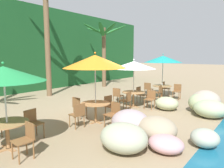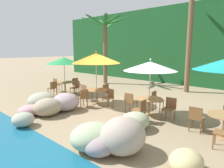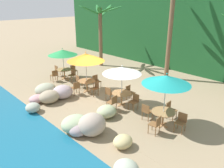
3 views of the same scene
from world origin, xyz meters
name	(u,v)px [view 1 (image 1 of 3)]	position (x,y,z in m)	size (l,w,h in m)	color
ground_plane	(113,113)	(0.00, 0.00, 0.00)	(120.00, 120.00, 0.00)	#937F60
terrace_deck	(113,113)	(0.00, 0.00, 0.00)	(18.00, 5.20, 0.01)	#937F60
foliage_backdrop	(10,48)	(0.00, 9.00, 3.00)	(28.00, 2.40, 6.00)	#194C23
rock_seawall	(186,112)	(0.74, -2.91, 0.37)	(9.20, 3.36, 0.98)	#A18F91
umbrella_green	(3,74)	(-4.57, 0.02, 2.02)	(2.12, 2.12, 2.34)	silver
dining_table_green	(7,127)	(-4.57, 0.02, 0.61)	(1.10, 1.10, 0.74)	#A37547
chair_green_seaward	(33,122)	(-3.73, 0.19, 0.51)	(0.46, 0.47, 0.87)	brown
chair_green_right	(26,138)	(-4.54, -0.83, 0.51)	(0.45, 0.45, 0.87)	brown
umbrella_orange	(95,62)	(-1.44, -0.27, 2.28)	(2.34, 2.34, 2.63)	silver
dining_table_orange	(96,106)	(-1.44, -0.27, 0.61)	(1.10, 1.10, 0.74)	#A37547
chair_orange_seaward	(110,105)	(-0.59, -0.28, 0.51)	(0.47, 0.47, 0.87)	brown
chair_orange_inland	(78,106)	(-1.52, 0.58, 0.51)	(0.43, 0.42, 0.87)	brown
chair_orange_left	(78,114)	(-2.29, -0.24, 0.51)	(0.48, 0.48, 0.87)	brown
chair_orange_right	(113,113)	(-1.46, -1.13, 0.51)	(0.48, 0.47, 0.87)	brown
umbrella_white	(134,65)	(1.48, -0.10, 2.04)	(2.11, 2.11, 2.35)	silver
dining_table_white	(133,94)	(1.48, -0.10, 0.61)	(1.10, 1.10, 0.74)	#A37547
chair_white_seaward	(140,94)	(2.33, 0.02, 0.51)	(0.43, 0.44, 0.87)	brown
chair_white_inland	(118,95)	(1.32, 0.74, 0.51)	(0.46, 0.46, 0.87)	brown
chair_white_left	(127,100)	(0.65, -0.26, 0.51)	(0.46, 0.46, 0.87)	brown
chair_white_right	(150,98)	(1.64, -0.94, 0.51)	(0.46, 0.45, 0.87)	brown
umbrella_teal	(163,59)	(4.35, -0.29, 2.30)	(2.17, 2.17, 2.61)	silver
dining_table_teal	(162,88)	(4.35, -0.29, 0.61)	(1.10, 1.10, 0.74)	#A37547
chair_teal_seaward	(165,87)	(5.18, -0.10, 0.51)	(0.47, 0.47, 0.87)	brown
chair_teal_inland	(148,88)	(4.20, 0.55, 0.51)	(0.45, 0.45, 0.87)	brown
chair_teal_left	(158,92)	(3.51, -0.46, 0.51)	(0.46, 0.46, 0.87)	brown
chair_teal_right	(177,90)	(4.55, -1.12, 0.51)	(0.48, 0.47, 0.87)	brown
palm_tree_second	(46,21)	(0.67, 5.64, 4.56)	(3.54, 3.34, 6.81)	brown
palm_tree_third	(104,43)	(5.82, 5.44, 3.51)	(3.60, 3.57, 4.94)	brown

